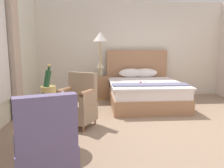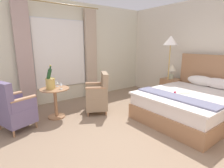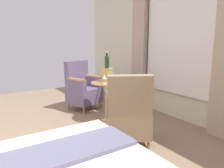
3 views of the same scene
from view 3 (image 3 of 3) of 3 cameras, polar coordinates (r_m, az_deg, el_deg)
name	(u,v)px [view 3 (image 3 of 3)]	position (r m, az deg, el deg)	size (l,w,h in m)	color
ground_plane	(16,160)	(2.90, -23.70, -17.78)	(7.31, 7.31, 0.00)	#90775F
wall_window_side	(181,41)	(3.98, 17.51, 10.74)	(0.27, 5.93, 2.74)	silver
side_table_round	(109,96)	(3.79, -0.75, -3.27)	(0.63, 0.63, 0.67)	#A47550
champagne_bucket	(107,72)	(3.79, -1.32, 3.03)	(0.20, 0.20, 0.52)	tan
wine_glass_near_bucket	(104,77)	(3.57, -2.02, 1.77)	(0.07, 0.07, 0.15)	white
wine_glass_near_edge	(119,77)	(3.71, 1.76, 1.84)	(0.08, 0.08, 0.13)	white
armchair_by_window	(128,114)	(2.91, 4.14, -7.83)	(0.74, 0.72, 0.96)	#A47550
armchair_facing_bed	(83,88)	(4.45, -7.63, -1.07)	(0.72, 0.69, 0.97)	#A47550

